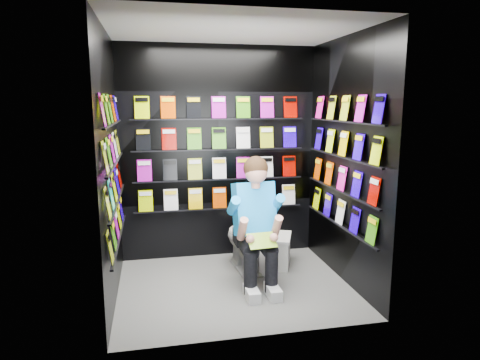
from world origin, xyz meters
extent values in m
plane|color=#565754|center=(0.00, 0.00, 0.00)|extent=(2.40, 2.40, 0.00)
plane|color=white|center=(0.00, 0.00, 2.60)|extent=(2.40, 2.40, 0.00)
cube|color=black|center=(0.00, 1.00, 1.30)|extent=(2.40, 0.04, 2.60)
cube|color=black|center=(0.00, -1.00, 1.30)|extent=(2.40, 0.04, 2.60)
cube|color=black|center=(-1.20, 0.00, 1.30)|extent=(0.04, 2.00, 2.60)
cube|color=black|center=(1.20, 0.00, 1.30)|extent=(0.04, 2.00, 2.60)
imported|color=silver|center=(0.22, 0.46, 0.37)|extent=(0.48, 0.78, 0.73)
cube|color=silver|center=(0.63, 0.49, 0.17)|extent=(0.39, 0.50, 0.33)
cube|color=silver|center=(0.63, 0.49, 0.35)|extent=(0.42, 0.53, 0.03)
cube|color=green|center=(0.22, -0.27, 0.58)|extent=(0.30, 0.19, 0.12)
camera|label=1|loc=(-0.81, -4.17, 1.92)|focal=32.00mm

